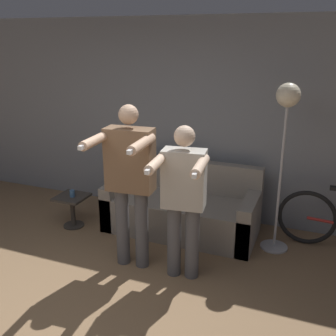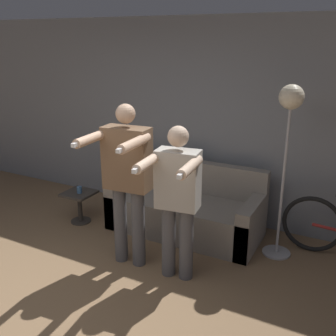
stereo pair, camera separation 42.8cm
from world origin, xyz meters
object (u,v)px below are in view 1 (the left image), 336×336
at_px(person_left, 130,176).
at_px(side_table, 72,205).
at_px(couch, 182,210).
at_px(floor_lamp, 286,119).
at_px(person_right, 183,195).
at_px(cup, 72,193).
at_px(cat, 180,154).

relative_size(person_left, side_table, 4.13).
height_order(couch, floor_lamp, floor_lamp).
xyz_separation_m(couch, side_table, (-1.35, -0.42, 0.02)).
height_order(couch, person_right, person_right).
height_order(floor_lamp, cup, floor_lamp).
height_order(couch, cat, cat).
bearing_deg(cat, floor_lamp, -13.93).
height_order(couch, person_left, person_left).
distance_m(person_left, floor_lamp, 1.74).
bearing_deg(cat, person_right, -68.89).
height_order(person_left, cat, person_left).
xyz_separation_m(person_left, cat, (0.09, 1.25, -0.09)).
bearing_deg(couch, side_table, -162.72).
height_order(couch, cup, couch).
relative_size(person_right, cat, 3.65).
xyz_separation_m(person_left, floor_lamp, (1.38, 0.93, 0.51)).
distance_m(cat, side_table, 1.54).
xyz_separation_m(couch, floor_lamp, (1.15, -0.02, 1.24)).
xyz_separation_m(cat, floor_lamp, (1.29, -0.32, 0.60)).
bearing_deg(person_right, couch, 102.66).
bearing_deg(floor_lamp, person_right, -130.57).
bearing_deg(person_right, person_left, 172.22).
bearing_deg(couch, person_right, -69.91).
relative_size(person_right, cup, 17.93).
bearing_deg(cup, side_table, 151.23).
height_order(side_table, cup, cup).
xyz_separation_m(person_left, person_right, (0.57, -0.00, -0.11)).
relative_size(person_right, side_table, 3.75).
relative_size(floor_lamp, cup, 21.63).
bearing_deg(couch, person_left, -103.04).
relative_size(cat, cup, 4.92).
bearing_deg(floor_lamp, cat, 166.07).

